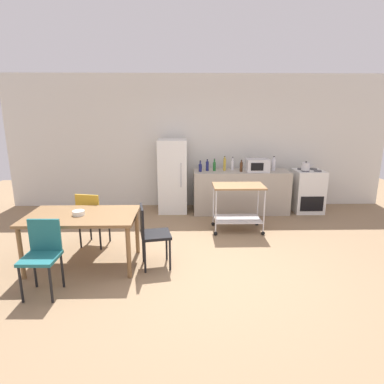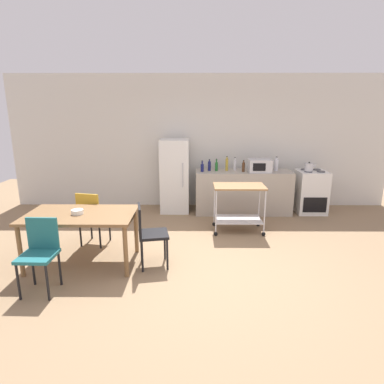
{
  "view_description": "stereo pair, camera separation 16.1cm",
  "coord_description": "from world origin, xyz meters",
  "views": [
    {
      "loc": [
        -0.29,
        -4.14,
        2.15
      ],
      "look_at": [
        -0.17,
        1.2,
        0.8
      ],
      "focal_mm": 30.55,
      "sensor_mm": 36.0,
      "label": 1
    },
    {
      "loc": [
        -0.13,
        -4.14,
        2.15
      ],
      "look_at": [
        -0.17,
        1.2,
        0.8
      ],
      "focal_mm": 30.55,
      "sensor_mm": 36.0,
      "label": 2
    }
  ],
  "objects": [
    {
      "name": "bottle_wine",
      "position": [
        0.55,
        2.64,
        1.03
      ],
      "size": [
        0.06,
        0.06,
        0.31
      ],
      "color": "gold",
      "rests_on": "kitchen_counter"
    },
    {
      "name": "fruit_bowl",
      "position": [
        -1.75,
        0.14,
        0.78
      ],
      "size": [
        0.16,
        0.16,
        0.06
      ],
      "primitive_type": "cylinder",
      "color": "white",
      "rests_on": "dining_table"
    },
    {
      "name": "chair_mustard",
      "position": [
        -1.77,
        0.82,
        0.52
      ],
      "size": [
        0.47,
        0.47,
        0.89
      ],
      "rotation": [
        0.0,
        0.0,
        2.93
      ],
      "color": "gold",
      "rests_on": "ground_plane"
    },
    {
      "name": "ground_plane",
      "position": [
        0.0,
        0.0,
        0.0
      ],
      "size": [
        12.0,
        12.0,
        0.0
      ],
      "primitive_type": "plane",
      "color": "#8C7051"
    },
    {
      "name": "bottle_soda",
      "position": [
        1.58,
        2.63,
        1.03
      ],
      "size": [
        0.08,
        0.08,
        0.3
      ],
      "color": "silver",
      "rests_on": "kitchen_counter"
    },
    {
      "name": "bottle_hot_sauce",
      "position": [
        0.88,
        2.52,
        1.0
      ],
      "size": [
        0.06,
        0.06,
        0.24
      ],
      "color": "#4C2D19",
      "rests_on": "kitchen_counter"
    },
    {
      "name": "back_wall",
      "position": [
        0.0,
        3.2,
        1.45
      ],
      "size": [
        8.4,
        0.12,
        2.9
      ],
      "primitive_type": "cube",
      "color": "silver",
      "rests_on": "ground_plane"
    },
    {
      "name": "bottle_vinegar",
      "position": [
        0.72,
        2.7,
        1.01
      ],
      "size": [
        0.06,
        0.06,
        0.28
      ],
      "color": "silver",
      "rests_on": "kitchen_counter"
    },
    {
      "name": "chair_black",
      "position": [
        -0.76,
        0.09,
        0.52
      ],
      "size": [
        0.47,
        0.47,
        0.89
      ],
      "rotation": [
        0.0,
        0.0,
        1.76
      ],
      "color": "black",
      "rests_on": "ground_plane"
    },
    {
      "name": "bottle_soy_sauce",
      "position": [
        0.33,
        2.61,
        1.0
      ],
      "size": [
        0.06,
        0.06,
        0.26
      ],
      "color": "#1E6628",
      "rests_on": "kitchen_counter"
    },
    {
      "name": "bottle_sesame_oil",
      "position": [
        0.18,
        2.64,
        1.0
      ],
      "size": [
        0.06,
        0.06,
        0.24
      ],
      "color": "navy",
      "rests_on": "kitchen_counter"
    },
    {
      "name": "dining_table",
      "position": [
        -1.71,
        0.17,
        0.67
      ],
      "size": [
        1.5,
        0.9,
        0.75
      ],
      "color": "brown",
      "rests_on": "ground_plane"
    },
    {
      "name": "chair_teal",
      "position": [
        -1.98,
        -0.54,
        0.52
      ],
      "size": [
        0.41,
        0.41,
        0.89
      ],
      "rotation": [
        0.0,
        0.0,
        -0.02
      ],
      "color": "#1E666B",
      "rests_on": "ground_plane"
    },
    {
      "name": "kitchen_cart",
      "position": [
        0.66,
        1.48,
        0.57
      ],
      "size": [
        0.91,
        0.57,
        0.85
      ],
      "color": "olive",
      "rests_on": "ground_plane"
    },
    {
      "name": "refrigerator",
      "position": [
        -0.55,
        2.7,
        0.78
      ],
      "size": [
        0.6,
        0.63,
        1.55
      ],
      "color": "white",
      "rests_on": "ground_plane"
    },
    {
      "name": "kettle",
      "position": [
        2.23,
        2.52,
        1.0
      ],
      "size": [
        0.24,
        0.17,
        0.19
      ],
      "color": "silver",
      "rests_on": "stove_oven"
    },
    {
      "name": "kitchen_counter",
      "position": [
        0.9,
        2.6,
        0.45
      ],
      "size": [
        2.0,
        0.64,
        0.9
      ],
      "primitive_type": "cube",
      "color": "#A89E8E",
      "rests_on": "ground_plane"
    },
    {
      "name": "microwave",
      "position": [
        1.21,
        2.51,
        1.03
      ],
      "size": [
        0.46,
        0.35,
        0.26
      ],
      "color": "silver",
      "rests_on": "kitchen_counter"
    },
    {
      "name": "stove_oven",
      "position": [
        2.35,
        2.62,
        0.45
      ],
      "size": [
        0.6,
        0.61,
        0.92
      ],
      "color": "white",
      "rests_on": "ground_plane"
    },
    {
      "name": "bottle_olive_oil",
      "position": [
        0.03,
        2.53,
        0.99
      ],
      "size": [
        0.07,
        0.07,
        0.23
      ],
      "color": "navy",
      "rests_on": "kitchen_counter"
    }
  ]
}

